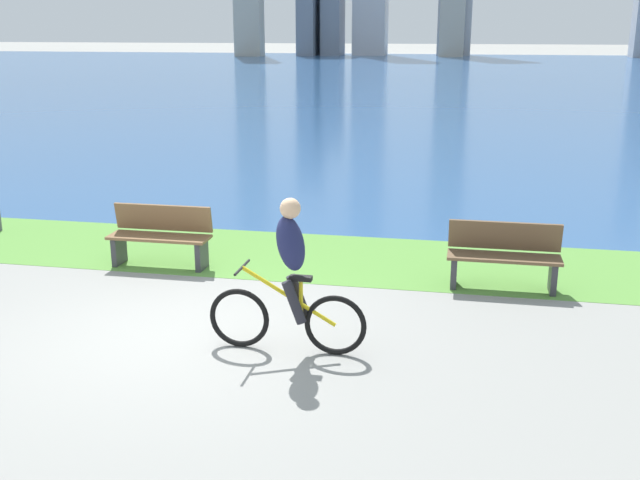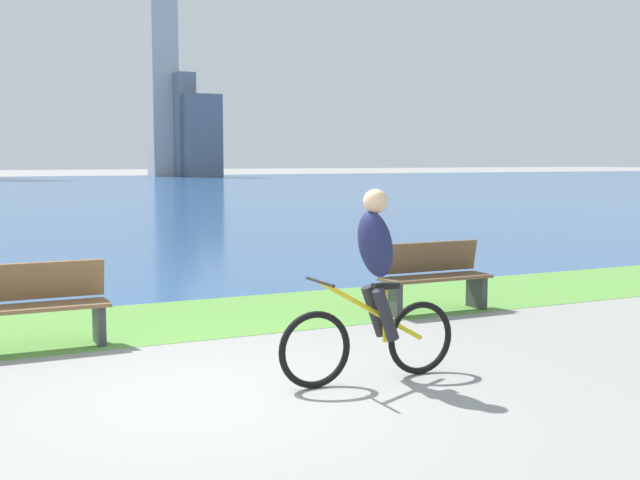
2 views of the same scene
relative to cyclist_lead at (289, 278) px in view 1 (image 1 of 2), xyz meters
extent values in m
plane|color=gray|center=(-1.37, 0.17, -0.84)|extent=(300.00, 300.00, 0.00)
cube|color=#59933D|center=(-1.37, 3.46, -0.84)|extent=(120.00, 2.52, 0.01)
cube|color=#2D568C|center=(-1.37, 48.26, -0.84)|extent=(300.00, 87.10, 0.00)
torus|color=black|center=(-0.57, 0.00, -0.51)|extent=(0.68, 0.06, 0.68)
torus|color=black|center=(0.50, 0.00, -0.51)|extent=(0.68, 0.06, 0.68)
cylinder|color=gold|center=(-0.01, 0.00, -0.21)|extent=(1.05, 0.04, 0.63)
cylinder|color=gold|center=(0.12, 0.00, -0.26)|extent=(0.04, 0.04, 0.49)
cube|color=black|center=(0.12, 0.00, 0.00)|extent=(0.24, 0.10, 0.05)
cylinder|color=black|center=(-0.52, 0.00, 0.08)|extent=(0.03, 0.52, 0.03)
ellipsoid|color=#1E234C|center=(0.02, 0.00, 0.38)|extent=(0.40, 0.36, 0.65)
sphere|color=#D8AD84|center=(0.02, 0.00, 0.76)|extent=(0.22, 0.22, 0.22)
cylinder|color=#26262D|center=(0.07, -0.10, -0.24)|extent=(0.27, 0.11, 0.49)
cylinder|color=#26262D|center=(0.07, 0.10, -0.24)|extent=(0.27, 0.11, 0.49)
cube|color=brown|center=(2.35, 2.50, -0.39)|extent=(1.50, 0.45, 0.04)
cube|color=brown|center=(2.35, 2.70, -0.14)|extent=(1.50, 0.11, 0.40)
cube|color=#38383D|center=(3.00, 2.50, -0.62)|extent=(0.08, 0.37, 0.45)
cube|color=#38383D|center=(1.70, 2.50, -0.62)|extent=(0.08, 0.37, 0.45)
cube|color=brown|center=(-2.58, 2.54, -0.39)|extent=(1.50, 0.45, 0.04)
cube|color=brown|center=(-2.58, 2.73, -0.14)|extent=(1.50, 0.11, 0.40)
cube|color=#38383D|center=(-1.93, 2.54, -0.62)|extent=(0.08, 0.37, 0.45)
cube|color=#38383D|center=(-3.23, 2.54, -0.62)|extent=(0.08, 0.37, 0.45)
cube|color=slate|center=(-17.87, 84.18, 5.33)|extent=(2.08, 4.17, 12.35)
cube|color=slate|center=(-15.05, 85.51, 5.11)|extent=(2.29, 4.38, 11.90)
camera|label=1|loc=(1.79, -7.34, 2.59)|focal=41.94mm
camera|label=2|loc=(-3.52, -6.21, 1.14)|focal=45.59mm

